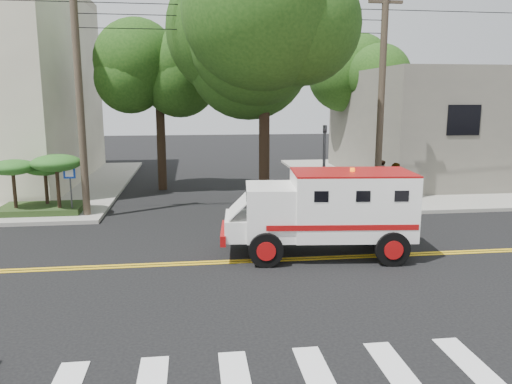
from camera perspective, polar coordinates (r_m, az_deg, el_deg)
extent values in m
plane|color=black|center=(14.61, -1.29, -7.93)|extent=(100.00, 100.00, 0.00)
cube|color=gray|center=(31.43, 21.19, 1.61)|extent=(17.00, 17.00, 0.15)
cube|color=#646056|center=(32.30, 23.50, 7.17)|extent=(14.00, 12.00, 6.00)
cylinder|color=#382D23|center=(20.20, -19.48, 9.65)|extent=(0.28, 0.28, 9.00)
cylinder|color=#382D23|center=(21.41, 14.10, 9.97)|extent=(0.28, 0.28, 9.00)
cylinder|color=black|center=(20.51, 0.95, 7.47)|extent=(0.44, 0.44, 7.00)
sphere|color=#183A10|center=(20.61, 0.98, 17.23)|extent=(5.32, 5.32, 5.32)
sphere|color=#183A10|center=(20.13, 4.72, 18.98)|extent=(4.56, 4.56, 4.56)
cylinder|color=black|center=(25.88, -10.81, 6.41)|extent=(0.44, 0.44, 5.60)
sphere|color=#183A10|center=(25.83, -11.03, 12.62)|extent=(3.92, 3.92, 3.92)
sphere|color=#183A10|center=(25.25, -9.19, 13.68)|extent=(3.36, 3.36, 3.36)
cylinder|color=black|center=(31.42, 11.24, 7.46)|extent=(0.44, 0.44, 5.95)
sphere|color=#183A10|center=(31.40, 11.45, 12.88)|extent=(4.20, 4.20, 4.20)
sphere|color=#183A10|center=(31.16, 13.45, 13.65)|extent=(3.60, 3.60, 3.60)
cylinder|color=#3F3F42|center=(20.27, 7.76, 2.50)|extent=(0.12, 0.12, 3.60)
imported|color=#3F3F42|center=(20.12, 7.86, 6.30)|extent=(0.15, 0.18, 0.90)
cylinder|color=#3F3F42|center=(20.85, -20.38, -0.08)|extent=(0.06, 0.06, 2.00)
cube|color=#0C33A5|center=(20.67, -20.56, 2.07)|extent=(0.45, 0.03, 0.45)
cube|color=#1E3314|center=(21.89, -23.22, -1.74)|extent=(3.20, 2.00, 0.24)
cylinder|color=black|center=(21.72, -25.89, 0.32)|extent=(0.14, 0.14, 1.52)
ellipsoid|color=#255419|center=(21.60, -26.07, 2.55)|extent=(1.73, 1.73, 0.60)
cylinder|color=black|center=(22.09, -22.85, 0.51)|extent=(0.14, 0.14, 1.36)
ellipsoid|color=#255419|center=(21.98, -22.99, 2.47)|extent=(1.55, 1.55, 0.54)
cylinder|color=black|center=(21.03, -21.69, 0.55)|extent=(0.14, 0.14, 1.68)
ellipsoid|color=#255419|center=(20.90, -21.87, 3.11)|extent=(1.91, 1.91, 0.66)
cube|color=white|center=(15.06, 10.83, -1.39)|extent=(3.65, 2.37, 1.87)
cube|color=white|center=(14.77, 1.66, -2.15)|extent=(1.61, 2.09, 1.51)
cube|color=black|center=(14.66, -1.05, -0.65)|extent=(0.20, 1.51, 0.62)
cube|color=white|center=(14.85, -1.97, -3.85)|extent=(0.97, 1.85, 0.62)
cube|color=#9B0B0C|center=(14.91, -3.68, -4.69)|extent=(0.34, 1.92, 0.31)
cube|color=#9B0B0C|center=(14.89, 10.96, 2.23)|extent=(3.65, 2.37, 0.05)
cylinder|color=black|center=(14.03, 1.15, -6.62)|extent=(1.00, 0.38, 0.98)
cylinder|color=black|center=(15.94, 0.79, -4.48)|extent=(1.00, 0.38, 0.98)
cylinder|color=black|center=(14.64, 15.30, -6.26)|extent=(1.00, 0.38, 0.98)
cylinder|color=black|center=(16.48, 13.29, -4.26)|extent=(1.00, 0.38, 0.98)
imported|color=gray|center=(21.23, 15.50, 0.69)|extent=(0.72, 0.49, 1.92)
imported|color=gray|center=(24.51, 14.04, 1.70)|extent=(0.96, 0.87, 1.60)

